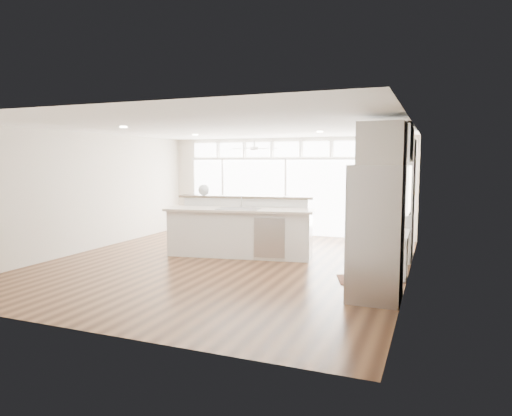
% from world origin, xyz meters
% --- Properties ---
extents(floor, '(7.00, 8.00, 0.02)m').
position_xyz_m(floor, '(0.00, 0.00, -0.01)').
color(floor, '#3F2313').
rests_on(floor, ground).
extents(ceiling, '(7.00, 8.00, 0.02)m').
position_xyz_m(ceiling, '(0.00, 0.00, 2.70)').
color(ceiling, white).
rests_on(ceiling, wall_back).
extents(wall_back, '(7.00, 0.04, 2.70)m').
position_xyz_m(wall_back, '(0.00, 4.00, 1.35)').
color(wall_back, beige).
rests_on(wall_back, floor).
extents(wall_front, '(7.00, 0.04, 2.70)m').
position_xyz_m(wall_front, '(0.00, -4.00, 1.35)').
color(wall_front, beige).
rests_on(wall_front, floor).
extents(wall_left, '(0.04, 8.00, 2.70)m').
position_xyz_m(wall_left, '(-3.50, 0.00, 1.35)').
color(wall_left, beige).
rests_on(wall_left, floor).
extents(wall_right, '(0.04, 8.00, 2.70)m').
position_xyz_m(wall_right, '(3.50, 0.00, 1.35)').
color(wall_right, beige).
rests_on(wall_right, floor).
extents(glass_wall, '(5.80, 0.06, 2.08)m').
position_xyz_m(glass_wall, '(0.00, 3.94, 1.05)').
color(glass_wall, white).
rests_on(glass_wall, wall_back).
extents(transom_row, '(5.90, 0.06, 0.40)m').
position_xyz_m(transom_row, '(0.00, 3.94, 2.38)').
color(transom_row, white).
rests_on(transom_row, wall_back).
extents(desk_window, '(0.04, 0.85, 0.85)m').
position_xyz_m(desk_window, '(3.46, 0.30, 1.55)').
color(desk_window, white).
rests_on(desk_window, wall_right).
extents(ceiling_fan, '(1.16, 1.16, 0.32)m').
position_xyz_m(ceiling_fan, '(-0.50, 2.80, 2.48)').
color(ceiling_fan, silver).
rests_on(ceiling_fan, ceiling).
extents(recessed_lights, '(3.40, 3.00, 0.02)m').
position_xyz_m(recessed_lights, '(0.00, 0.20, 2.68)').
color(recessed_lights, white).
rests_on(recessed_lights, ceiling).
extents(oven_cabinet, '(0.64, 1.20, 2.50)m').
position_xyz_m(oven_cabinet, '(3.17, 1.80, 1.25)').
color(oven_cabinet, white).
rests_on(oven_cabinet, floor).
extents(desk_nook, '(0.72, 1.30, 0.76)m').
position_xyz_m(desk_nook, '(3.13, 0.30, 0.38)').
color(desk_nook, white).
rests_on(desk_nook, floor).
extents(upper_cabinets, '(0.64, 1.30, 0.64)m').
position_xyz_m(upper_cabinets, '(3.17, 0.30, 2.35)').
color(upper_cabinets, white).
rests_on(upper_cabinets, wall_right).
extents(refrigerator, '(0.76, 0.90, 2.00)m').
position_xyz_m(refrigerator, '(3.11, -1.35, 1.00)').
color(refrigerator, '#AEAEB2').
rests_on(refrigerator, floor).
extents(fridge_cabinet, '(0.64, 0.90, 0.60)m').
position_xyz_m(fridge_cabinet, '(3.17, -1.35, 2.30)').
color(fridge_cabinet, white).
rests_on(fridge_cabinet, wall_right).
extents(framed_photos, '(0.06, 0.22, 0.80)m').
position_xyz_m(framed_photos, '(3.46, 0.92, 1.40)').
color(framed_photos, black).
rests_on(framed_photos, wall_right).
extents(kitchen_island, '(3.36, 1.72, 1.27)m').
position_xyz_m(kitchen_island, '(-0.01, 0.77, 0.64)').
color(kitchen_island, white).
rests_on(kitchen_island, floor).
extents(rug, '(1.13, 0.96, 0.01)m').
position_xyz_m(rug, '(2.85, -0.33, 0.01)').
color(rug, '#3C1D13').
rests_on(rug, floor).
extents(office_chair, '(0.73, 0.71, 1.09)m').
position_xyz_m(office_chair, '(2.94, 0.81, 0.54)').
color(office_chair, black).
rests_on(office_chair, floor).
extents(fishbowl, '(0.29, 0.29, 0.25)m').
position_xyz_m(fishbowl, '(-1.02, 1.01, 1.40)').
color(fishbowl, silver).
rests_on(fishbowl, kitchen_island).
extents(monitor, '(0.08, 0.43, 0.36)m').
position_xyz_m(monitor, '(3.05, 0.30, 0.94)').
color(monitor, black).
rests_on(monitor, desk_nook).
extents(keyboard, '(0.16, 0.35, 0.02)m').
position_xyz_m(keyboard, '(2.88, 0.30, 0.77)').
color(keyboard, silver).
rests_on(keyboard, desk_nook).
extents(potted_plant, '(0.29, 0.32, 0.22)m').
position_xyz_m(potted_plant, '(3.17, 1.80, 2.61)').
color(potted_plant, '#2A622B').
rests_on(potted_plant, oven_cabinet).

